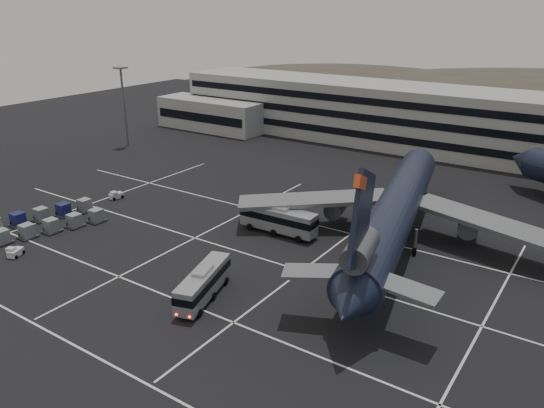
{
  "coord_description": "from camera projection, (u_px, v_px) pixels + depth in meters",
  "views": [
    {
      "loc": [
        42.3,
        -47.49,
        31.61
      ],
      "look_at": [
        2.86,
        10.77,
        5.0
      ],
      "focal_mm": 35.0,
      "sensor_mm": 36.0,
      "label": 1
    }
  ],
  "objects": [
    {
      "name": "lane_markings",
      "position": [
        218.0,
        259.0,
        70.21
      ],
      "size": [
        90.0,
        55.62,
        0.01
      ],
      "color": "silver",
      "rests_on": "ground"
    },
    {
      "name": "bus_near",
      "position": [
        203.0,
        282.0,
        60.06
      ],
      "size": [
        5.36,
        10.87,
        3.74
      ],
      "rotation": [
        0.0,
        0.0,
        0.29
      ],
      "color": "#9A9CA2",
      "rests_on": "ground"
    },
    {
      "name": "tug_a",
      "position": [
        116.0,
        195.0,
        91.55
      ],
      "size": [
        1.64,
        2.38,
        1.41
      ],
      "rotation": [
        0.0,
        0.0,
        -0.15
      ],
      "color": "beige",
      "rests_on": "ground"
    },
    {
      "name": "ground",
      "position": [
        209.0,
        259.0,
        70.15
      ],
      "size": [
        260.0,
        260.0,
        0.0
      ],
      "primitive_type": "plane",
      "color": "black",
      "rests_on": "ground"
    },
    {
      "name": "uld_cluster",
      "position": [
        46.0,
        220.0,
        80.06
      ],
      "size": [
        12.63,
        17.6,
        2.07
      ],
      "rotation": [
        0.0,
        0.0,
        -0.34
      ],
      "color": "#2D2D30",
      "rests_on": "ground"
    },
    {
      "name": "trijet_main",
      "position": [
        395.0,
        211.0,
        71.88
      ],
      "size": [
        46.37,
        57.26,
        18.08
      ],
      "rotation": [
        0.0,
        0.0,
        0.22
      ],
      "color": "black",
      "rests_on": "ground"
    },
    {
      "name": "lightpole_left",
      "position": [
        123.0,
        96.0,
        121.92
      ],
      "size": [
        2.4,
        2.4,
        18.28
      ],
      "color": "slate",
      "rests_on": "ground"
    },
    {
      "name": "bus_far",
      "position": [
        278.0,
        219.0,
        77.24
      ],
      "size": [
        12.0,
        3.35,
        4.21
      ],
      "rotation": [
        0.0,
        0.0,
        1.6
      ],
      "color": "#9A9CA2",
      "rests_on": "ground"
    },
    {
      "name": "terminal",
      "position": [
        395.0,
        116.0,
        124.35
      ],
      "size": [
        125.0,
        26.0,
        24.0
      ],
      "color": "gray",
      "rests_on": "ground"
    },
    {
      "name": "tug_b",
      "position": [
        15.0,
        252.0,
        70.6
      ],
      "size": [
        2.0,
        2.43,
        1.36
      ],
      "rotation": [
        0.0,
        0.0,
        0.4
      ],
      "color": "beige",
      "rests_on": "ground"
    }
  ]
}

